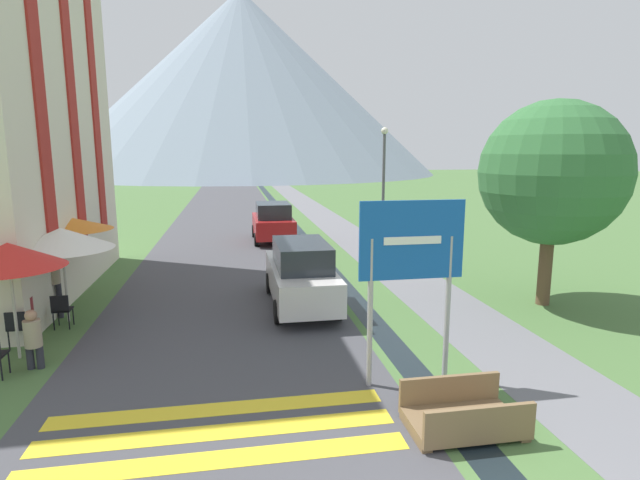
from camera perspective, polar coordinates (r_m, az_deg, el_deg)
ground_plane at (r=24.44m, az=-4.72°, el=0.20°), size 160.00×160.00×0.00m
road at (r=34.23m, az=-10.46°, el=2.95°), size 6.40×60.00×0.01m
footpath at (r=34.72m, az=-0.33°, el=3.22°), size 2.20×60.00×0.01m
drainage_channel at (r=34.40m, az=-4.28°, el=3.12°), size 0.60×60.00×0.00m
crosswalk_marking at (r=8.30m, az=-11.47°, el=-20.72°), size 5.44×1.84×0.01m
mountain_distant at (r=95.21m, az=-8.89°, el=17.20°), size 68.69×68.69×31.97m
road_sign at (r=9.00m, az=10.39°, el=-2.35°), size 1.92×0.11×3.39m
footbridge at (r=8.40m, az=16.05°, el=-18.77°), size 1.70×1.10×0.65m
parked_car_near at (r=13.69m, az=-2.20°, el=-3.88°), size 1.70×4.43×1.82m
parked_car_far at (r=23.61m, az=-5.39°, el=2.07°), size 1.88×3.88×1.82m
cafe_chair_near_left at (r=12.72m, az=-31.27°, el=-8.37°), size 0.40×0.40×0.85m
cafe_chair_middle at (r=13.57m, az=-27.45°, el=-6.93°), size 0.40×0.40×0.85m
cafe_umbrella_front_red at (r=11.74m, az=-32.05°, el=-1.50°), size 2.14×2.14×2.44m
cafe_umbrella_middle_white at (r=13.71m, az=-27.47°, el=0.15°), size 2.45×2.45×2.39m
cafe_umbrella_rear_orange at (r=15.94m, az=-26.70°, el=1.68°), size 2.34×2.34×2.36m
person_seated_near at (r=11.38m, az=-29.97°, el=-9.52°), size 0.32×0.32×1.21m
person_seated_far at (r=13.14m, az=-30.58°, el=-7.04°), size 0.32×0.32×1.20m
person_standing_terrace at (r=14.38m, az=-28.13°, el=-4.14°), size 0.32×0.32×1.68m
streetlamp at (r=20.54m, az=7.27°, el=6.82°), size 0.28×0.28×5.14m
tree_by_path at (r=14.81m, az=25.08°, el=6.92°), size 3.87×3.87×5.58m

